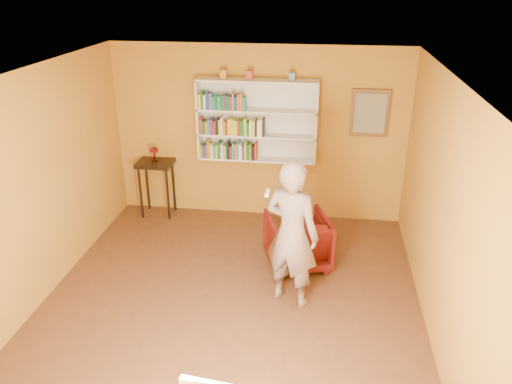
# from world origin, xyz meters

# --- Properties ---
(room_shell) EXTENTS (5.30, 5.80, 2.88)m
(room_shell) POSITION_xyz_m (0.00, 0.00, 1.02)
(room_shell) COLOR #4C2B18
(room_shell) RESTS_ON ground
(bookshelf) EXTENTS (1.80, 0.29, 1.23)m
(bookshelf) POSITION_xyz_m (0.00, 2.41, 1.59)
(bookshelf) COLOR silver
(bookshelf) RESTS_ON room_shell
(books_row_lower) EXTENTS (0.87, 0.19, 0.27)m
(books_row_lower) POSITION_xyz_m (-0.41, 2.30, 1.13)
(books_row_lower) COLOR #B57024
(books_row_lower) RESTS_ON bookshelf
(books_row_middle) EXTENTS (0.98, 0.19, 0.26)m
(books_row_middle) POSITION_xyz_m (-0.36, 2.30, 1.51)
(books_row_middle) COLOR #9E3218
(books_row_middle) RESTS_ON bookshelf
(books_row_upper) EXTENTS (0.70, 0.19, 0.25)m
(books_row_upper) POSITION_xyz_m (-0.52, 2.30, 1.88)
(books_row_upper) COLOR gold
(books_row_upper) RESTS_ON bookshelf
(ornament_left) EXTENTS (0.09, 0.09, 0.13)m
(ornament_left) POSITION_xyz_m (-0.49, 2.35, 2.28)
(ornament_left) COLOR #AE7B31
(ornament_left) RESTS_ON bookshelf
(ornament_centre) EXTENTS (0.09, 0.09, 0.13)m
(ornament_centre) POSITION_xyz_m (-0.11, 2.35, 2.28)
(ornament_centre) COLOR #A13735
(ornament_centre) RESTS_ON bookshelf
(ornament_right) EXTENTS (0.09, 0.09, 0.12)m
(ornament_right) POSITION_xyz_m (0.50, 2.35, 2.27)
(ornament_right) COLOR slate
(ornament_right) RESTS_ON bookshelf
(framed_painting) EXTENTS (0.55, 0.05, 0.70)m
(framed_painting) POSITION_xyz_m (1.65, 2.46, 1.75)
(framed_painting) COLOR brown
(framed_painting) RESTS_ON room_shell
(console_table) EXTENTS (0.56, 0.42, 0.91)m
(console_table) POSITION_xyz_m (-1.60, 2.25, 0.75)
(console_table) COLOR black
(console_table) RESTS_ON ground
(ruby_lustre) EXTENTS (0.14, 0.14, 0.23)m
(ruby_lustre) POSITION_xyz_m (-1.60, 2.25, 1.08)
(ruby_lustre) COLOR maroon
(ruby_lustre) RESTS_ON console_table
(armchair) EXTENTS (0.99, 1.00, 0.72)m
(armchair) POSITION_xyz_m (0.73, 1.01, 0.36)
(armchair) COLOR #450405
(armchair) RESTS_ON ground
(person) EXTENTS (0.77, 0.65, 1.80)m
(person) POSITION_xyz_m (0.70, 0.19, 0.90)
(person) COLOR #7E675C
(person) RESTS_ON ground
(game_remote) EXTENTS (0.04, 0.15, 0.04)m
(game_remote) POSITION_xyz_m (0.44, -0.01, 1.49)
(game_remote) COLOR white
(game_remote) RESTS_ON person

